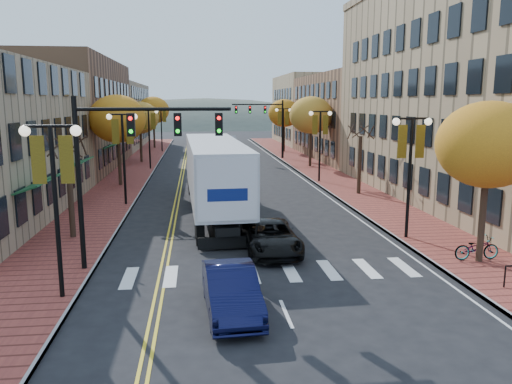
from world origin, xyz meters
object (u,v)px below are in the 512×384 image
object	(u,v)px
navy_sedan	(231,290)
black_suv	(271,237)
bicycle	(477,248)
semi_truck	(213,170)

from	to	relation	value
navy_sedan	black_suv	bearing A→B (deg)	67.47
navy_sedan	bicycle	xyz separation A→B (m)	(10.72, 3.84, -0.10)
semi_truck	bicycle	world-z (taller)	semi_truck
semi_truck	navy_sedan	xyz separation A→B (m)	(0.05, -15.27, -1.88)
semi_truck	navy_sedan	world-z (taller)	semi_truck
semi_truck	bicycle	size ratio (longest dim) A/B	9.27
semi_truck	navy_sedan	distance (m)	15.39
black_suv	semi_truck	bearing A→B (deg)	103.98
semi_truck	bicycle	distance (m)	15.84
navy_sedan	bicycle	distance (m)	11.39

